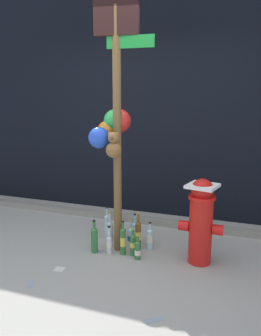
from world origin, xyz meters
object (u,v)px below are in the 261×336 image
Objects in this scene: bottle_7 at (107,225)px; bottle_8 at (130,236)px; bottle_0 at (110,233)px; bottle_11 at (135,231)px; fire_hydrant at (201,219)px; bottle_9 at (121,230)px; bottle_5 at (109,243)px; bottle_2 at (123,241)px; bottle_1 at (94,239)px; bottle_10 at (133,244)px; bottle_6 at (150,238)px; bottle_3 at (138,250)px; bottle_4 at (138,234)px; memorial_post at (114,116)px.

bottle_7 is 0.35m from bottle_8.
bottle_0 is 0.30m from bottle_11.
fire_hydrant is 1.02m from bottle_9.
bottle_7 is 0.35m from bottle_11.
bottle_5 is 0.31m from bottle_8.
bottle_2 is 0.98× the size of bottle_7.
bottle_1 is (-1.10, -0.16, -0.30)m from fire_hydrant.
bottle_9 is at bearing 167.06° from fire_hydrant.
bottle_10 is at bearing -63.75° from bottle_8.
bottle_10 is (-0.13, -0.21, -0.00)m from bottle_6.
bottle_0 is at bearing -139.84° from bottle_11.
bottle_11 is (0.02, 0.10, 0.02)m from bottle_8.
bottle_3 is at bearing -48.15° from bottle_9.
fire_hydrant is at bearing 14.11° from bottle_3.
bottle_0 is 0.26m from bottle_2.
bottle_9 is (-0.95, 0.22, -0.33)m from fire_hydrant.
bottle_7 is at bearing 167.89° from fire_hydrant.
bottle_4 is at bearing 7.28° from bottle_0.
bottle_11 is at bearing 151.14° from bottle_6.
bottle_10 is 0.34m from bottle_11.
fire_hydrant is at bearing -17.27° from bottle_11.
bottle_8 is at bearing 44.09° from bottle_1.
bottle_0 is at bearing 157.42° from bottle_10.
bottle_8 is at bearing 170.09° from fire_hydrant.
bottle_8 is (-0.80, 0.14, -0.35)m from fire_hydrant.
memorial_post is 6.92× the size of bottle_2.
bottle_0 reaches higher than bottle_3.
bottle_7 is (-0.56, 0.12, 0.03)m from bottle_6.
bottle_5 is at bearing -89.30° from memorial_post.
bottle_7 is at bearing 133.17° from memorial_post.
bottle_6 is 0.25m from bottle_11.
bottle_4 is 0.18m from bottle_11.
bottle_0 is at bearing -156.76° from bottle_8.
bottle_4 reaches higher than bottle_0.
bottle_9 is at bearing 152.17° from bottle_8.
fire_hydrant is 1.05m from bottle_0.
memorial_post is at bearing 135.35° from bottle_2.
bottle_0 is 0.35m from bottle_10.
bottle_11 is (0.16, 0.38, 0.01)m from bottle_5.
bottle_10 is (0.44, -0.32, -0.03)m from bottle_7.
fire_hydrant is 0.88m from bottle_8.
bottle_3 is 0.33m from bottle_5.
bottle_5 is at bearing -117.40° from bottle_8.
bottle_7 is 1.15× the size of bottle_9.
bottle_7 is at bearing 162.70° from bottle_8.
bottle_11 is (-0.78, 0.24, -0.33)m from fire_hydrant.
bottle_3 is at bearing -27.39° from bottle_0.
bottle_2 is 0.24m from bottle_8.
bottle_0 reaches higher than bottle_11.
bottle_10 is (0.25, 0.05, 0.01)m from bottle_5.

